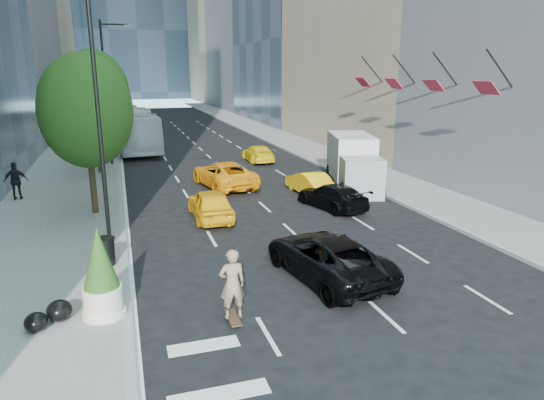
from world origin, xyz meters
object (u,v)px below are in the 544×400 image
object	(u,v)px
black_sedan_mercedes	(332,196)
planter_shrub	(101,274)
box_truck	(353,162)
trash_can	(106,252)
black_sedan_lincoln	(327,256)
city_bus	(131,129)
skateboarder	(232,289)

from	to	relation	value
black_sedan_mercedes	planter_shrub	distance (m)	13.83
box_truck	trash_can	size ratio (longest dim) A/B	7.13
trash_can	black_sedan_mercedes	bearing A→B (deg)	23.91
black_sedan_mercedes	trash_can	bearing A→B (deg)	9.64
black_sedan_lincoln	city_bus	xyz separation A→B (m)	(-5.30, 30.55, 1.09)
box_truck	trash_can	bearing A→B (deg)	-132.84
trash_can	planter_shrub	world-z (taller)	planter_shrub
skateboarder	black_sedan_mercedes	distance (m)	12.28
black_sedan_lincoln	skateboarder	bearing A→B (deg)	19.35
black_sedan_lincoln	city_bus	size ratio (longest dim) A/B	0.40
city_bus	box_truck	xyz separation A→B (m)	(12.08, -18.94, -0.28)
black_sedan_lincoln	black_sedan_mercedes	distance (m)	8.62
city_bus	box_truck	distance (m)	22.46
planter_shrub	skateboarder	bearing A→B (deg)	-19.18
city_bus	box_truck	bearing A→B (deg)	-63.42
skateboarder	black_sedan_mercedes	size ratio (longest dim) A/B	0.46
skateboarder	city_bus	distance (m)	32.60
black_sedan_lincoln	planter_shrub	xyz separation A→B (m)	(-7.10, -0.82, 0.63)
black_sedan_mercedes	city_bus	xyz separation A→B (m)	(-9.00, 22.76, 1.20)
planter_shrub	city_bus	bearing A→B (deg)	86.72
black_sedan_mercedes	box_truck	xyz separation A→B (m)	(3.08, 3.82, 0.92)
city_bus	planter_shrub	xyz separation A→B (m)	(-1.80, -31.37, -0.45)
skateboarder	planter_shrub	bearing A→B (deg)	-18.86
skateboarder	box_truck	world-z (taller)	box_truck
planter_shrub	box_truck	bearing A→B (deg)	41.85
skateboarder	trash_can	world-z (taller)	skateboarder
skateboarder	black_sedan_mercedes	world-z (taller)	skateboarder
black_sedan_lincoln	city_bus	world-z (taller)	city_bus
city_bus	planter_shrub	distance (m)	31.42
skateboarder	box_truck	size ratio (longest dim) A/B	0.30
black_sedan_mercedes	box_truck	distance (m)	4.99
city_bus	trash_can	world-z (taller)	city_bus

